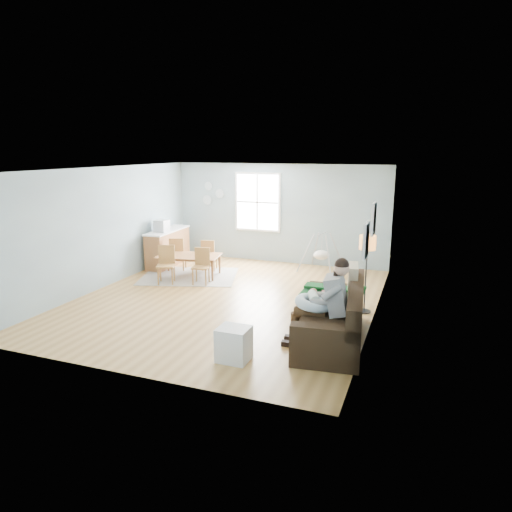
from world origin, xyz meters
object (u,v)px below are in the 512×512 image
at_px(floor_lamp, 367,249).
at_px(storage_cube, 233,344).
at_px(sofa, 335,321).
at_px(chair_nw, 177,252).
at_px(toddler, 332,289).
at_px(dining_table, 189,266).
at_px(chair_sw, 166,262).
at_px(baby_swing, 321,254).
at_px(monitor, 161,226).
at_px(chair_se, 202,264).
at_px(father, 325,300).
at_px(chair_ne, 209,254).
at_px(counter, 168,247).

height_order(floor_lamp, storage_cube, floor_lamp).
xyz_separation_m(sofa, chair_nw, (-4.67, 3.00, 0.15)).
xyz_separation_m(sofa, toddler, (-0.11, 0.21, 0.47)).
height_order(dining_table, chair_sw, chair_sw).
relative_size(chair_sw, baby_swing, 0.78).
height_order(floor_lamp, monitor, floor_lamp).
relative_size(storage_cube, baby_swing, 0.46).
bearing_deg(baby_swing, dining_table, -150.54).
bearing_deg(toddler, floor_lamp, 73.32).
relative_size(toddler, chair_sw, 1.08).
xyz_separation_m(sofa, monitor, (-5.19, 3.10, 0.79)).
xyz_separation_m(chair_nw, monitor, (-0.51, 0.10, 0.64)).
relative_size(monitor, baby_swing, 0.30).
bearing_deg(chair_nw, baby_swing, 19.59).
bearing_deg(baby_swing, chair_sw, -143.85).
distance_m(monitor, baby_swing, 4.23).
height_order(sofa, monitor, monitor).
xyz_separation_m(floor_lamp, storage_cube, (-1.55, -2.78, -0.99)).
distance_m(floor_lamp, chair_nw, 5.23).
relative_size(floor_lamp, chair_se, 1.80).
height_order(storage_cube, baby_swing, baby_swing).
bearing_deg(chair_nw, chair_se, -36.65).
bearing_deg(father, dining_table, 143.87).
distance_m(chair_ne, baby_swing, 2.90).
relative_size(sofa, father, 1.64).
xyz_separation_m(toddler, chair_ne, (-3.79, 3.04, -0.35)).
relative_size(sofa, storage_cube, 4.72).
bearing_deg(dining_table, toddler, -41.41).
height_order(sofa, storage_cube, sofa).
xyz_separation_m(storage_cube, chair_nw, (-3.40, 4.26, 0.23)).
bearing_deg(dining_table, floor_lamp, -24.30).
height_order(dining_table, baby_swing, baby_swing).
height_order(counter, baby_swing, baby_swing).
height_order(sofa, chair_se, sofa).
xyz_separation_m(sofa, father, (-0.11, -0.35, 0.46)).
bearing_deg(floor_lamp, dining_table, 166.45).
relative_size(chair_sw, chair_ne, 1.08).
relative_size(toddler, chair_nw, 1.11).
bearing_deg(floor_lamp, toddler, -106.68).
distance_m(dining_table, monitor, 1.47).
xyz_separation_m(chair_se, chair_ne, (-0.35, 1.08, -0.01)).
relative_size(toddler, dining_table, 0.63).
distance_m(father, floor_lamp, 1.96).
bearing_deg(toddler, chair_se, 150.37).
xyz_separation_m(dining_table, chair_se, (0.56, -0.42, 0.20)).
relative_size(sofa, chair_se, 2.89).
bearing_deg(chair_nw, dining_table, -36.82).
height_order(father, monitor, father).
height_order(chair_se, monitor, monitor).
bearing_deg(chair_sw, monitor, 125.28).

